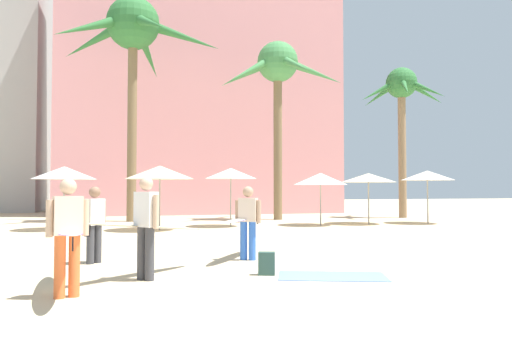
{
  "coord_description": "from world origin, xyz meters",
  "views": [
    {
      "loc": [
        -2.97,
        -6.24,
        1.58
      ],
      "look_at": [
        -0.04,
        4.19,
        1.98
      ],
      "focal_mm": 34.51,
      "sensor_mm": 36.0,
      "label": 1
    }
  ],
  "objects": [
    {
      "name": "cafe_umbrella_2",
      "position": [
        1.61,
        13.97,
        2.22
      ],
      "size": [
        2.18,
        2.18,
        2.45
      ],
      "color": "gray",
      "rests_on": "ground"
    },
    {
      "name": "palm_tree_center",
      "position": [
        4.94,
        17.74,
        7.58
      ],
      "size": [
        6.59,
        6.78,
        9.21
      ],
      "color": "brown",
      "rests_on": "ground"
    },
    {
      "name": "cafe_umbrella_5",
      "position": [
        10.7,
        13.3,
        2.19
      ],
      "size": [
        2.39,
        2.39,
        2.41
      ],
      "color": "gray",
      "rests_on": "ground"
    },
    {
      "name": "hotel_pink",
      "position": [
        2.33,
        27.51,
        9.12
      ],
      "size": [
        17.81,
        8.99,
        18.24
      ],
      "primitive_type": "cube",
      "color": "pink",
      "rests_on": "ground"
    },
    {
      "name": "person_mid_left",
      "position": [
        -3.45,
        4.77,
        0.89
      ],
      "size": [
        0.5,
        0.49,
        1.63
      ],
      "rotation": [
        0.0,
        0.0,
        2.35
      ],
      "color": "#3D3D42",
      "rests_on": "ground"
    },
    {
      "name": "cafe_umbrella_7",
      "position": [
        7.94,
        13.75,
        2.08
      ],
      "size": [
        2.51,
        2.51,
        2.28
      ],
      "color": "gray",
      "rests_on": "ground"
    },
    {
      "name": "cafe_umbrella_6",
      "position": [
        -4.97,
        14.06,
        2.2
      ],
      "size": [
        2.42,
        2.42,
        2.45
      ],
      "color": "gray",
      "rests_on": "ground"
    },
    {
      "name": "beach_towel",
      "position": [
        0.76,
        1.96,
        0.01
      ],
      "size": [
        2.14,
        1.59,
        0.01
      ],
      "primitive_type": "cube",
      "rotation": [
        0.0,
        0.0,
        -0.35
      ],
      "color": "#6684E0",
      "rests_on": "ground"
    },
    {
      "name": "cafe_umbrella_0",
      "position": [
        5.51,
        13.55,
        2.01
      ],
      "size": [
        2.34,
        2.34,
        2.27
      ],
      "color": "gray",
      "rests_on": "ground"
    },
    {
      "name": "ground",
      "position": [
        0.0,
        0.0,
        0.0
      ],
      "size": [
        120.0,
        120.0,
        0.0
      ],
      "primitive_type": "plane",
      "color": "#C6B28C"
    },
    {
      "name": "person_mid_center",
      "position": [
        -0.17,
        4.48,
        0.9
      ],
      "size": [
        1.71,
        2.44,
        1.63
      ],
      "rotation": [
        0.0,
        0.0,
        4.16
      ],
      "color": "blue",
      "rests_on": "ground"
    },
    {
      "name": "palm_tree_left",
      "position": [
        -2.33,
        18.26,
        9.13
      ],
      "size": [
        7.94,
        8.08,
        10.97
      ],
      "color": "brown",
      "rests_on": "ground"
    },
    {
      "name": "backpack",
      "position": [
        -0.33,
        2.44,
        0.2
      ],
      "size": [
        0.34,
        0.31,
        0.42
      ],
      "rotation": [
        0.0,
        0.0,
        1.22
      ],
      "color": "#2C4942",
      "rests_on": "ground"
    },
    {
      "name": "palm_tree_far_left",
      "position": [
        12.08,
        17.52,
        6.71
      ],
      "size": [
        5.05,
        4.83,
        8.28
      ],
      "color": "#896B4C",
      "rests_on": "ground"
    },
    {
      "name": "person_far_left",
      "position": [
        -3.67,
        1.54,
        0.93
      ],
      "size": [
        0.7,
        2.98,
        1.73
      ],
      "rotation": [
        0.0,
        0.0,
        1.84
      ],
      "color": "orange",
      "rests_on": "ground"
    },
    {
      "name": "person_far_right",
      "position": [
        -2.5,
        2.63,
        0.96
      ],
      "size": [
        2.53,
        2.17,
        1.79
      ],
      "rotation": [
        0.0,
        0.0,
        0.68
      ],
      "color": "#3D3D42",
      "rests_on": "ground"
    },
    {
      "name": "cafe_umbrella_4",
      "position": [
        -1.42,
        12.94,
        2.21
      ],
      "size": [
        2.63,
        2.63,
        2.47
      ],
      "color": "gray",
      "rests_on": "ground"
    }
  ]
}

